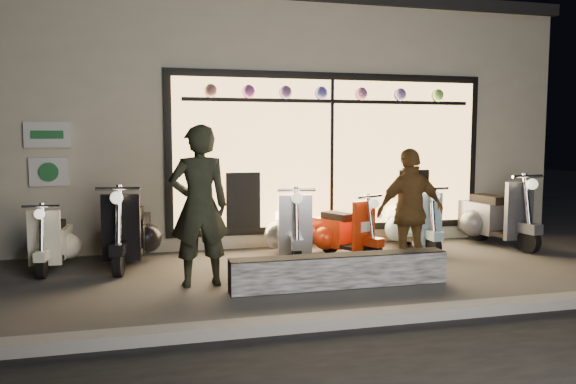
% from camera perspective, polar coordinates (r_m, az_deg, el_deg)
% --- Properties ---
extents(ground, '(40.00, 40.00, 0.00)m').
position_cam_1_polar(ground, '(7.52, 3.29, -8.37)').
color(ground, '#383533').
rests_on(ground, ground).
extents(kerb, '(40.00, 0.25, 0.12)m').
position_cam_1_polar(kerb, '(5.70, 9.50, -12.39)').
color(kerb, slate).
rests_on(kerb, ground).
extents(shop_building, '(10.20, 6.23, 4.20)m').
position_cam_1_polar(shop_building, '(12.14, -3.79, 6.94)').
color(shop_building, beige).
rests_on(shop_building, ground).
extents(graffiti_barrier, '(2.69, 0.28, 0.40)m').
position_cam_1_polar(graffiti_barrier, '(6.89, 5.29, -7.98)').
color(graffiti_barrier, black).
rests_on(graffiti_barrier, ground).
extents(scooter_silver, '(0.63, 1.50, 1.06)m').
position_cam_1_polar(scooter_silver, '(8.52, 0.38, -3.78)').
color(scooter_silver, black).
rests_on(scooter_silver, ground).
extents(scooter_red, '(0.78, 1.28, 0.94)m').
position_cam_1_polar(scooter_red, '(8.65, 5.32, -3.99)').
color(scooter_red, black).
rests_on(scooter_red, ground).
extents(scooter_black, '(0.65, 1.58, 1.12)m').
position_cam_1_polar(scooter_black, '(8.41, -15.82, -3.95)').
color(scooter_black, black).
rests_on(scooter_black, ground).
extents(scooter_cream, '(0.45, 1.27, 0.91)m').
position_cam_1_polar(scooter_cream, '(8.50, -22.76, -4.65)').
color(scooter_cream, black).
rests_on(scooter_cream, ground).
extents(scooter_blue, '(0.46, 1.41, 1.02)m').
position_cam_1_polar(scooter_blue, '(9.41, 12.49, -3.13)').
color(scooter_blue, black).
rests_on(scooter_blue, ground).
extents(scooter_grey, '(0.66, 1.65, 1.17)m').
position_cam_1_polar(scooter_grey, '(10.18, 19.97, -2.33)').
color(scooter_grey, black).
rests_on(scooter_grey, ground).
extents(man, '(0.75, 0.52, 1.96)m').
position_cam_1_polar(man, '(6.88, -9.00, -1.41)').
color(man, black).
rests_on(man, ground).
extents(woman, '(1.01, 0.49, 1.67)m').
position_cam_1_polar(woman, '(7.57, 12.35, -1.96)').
color(woman, brown).
rests_on(woman, ground).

